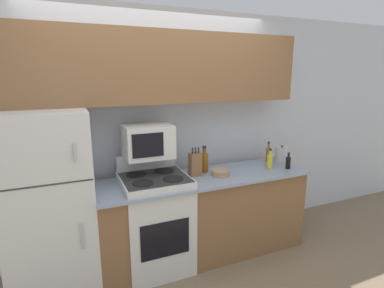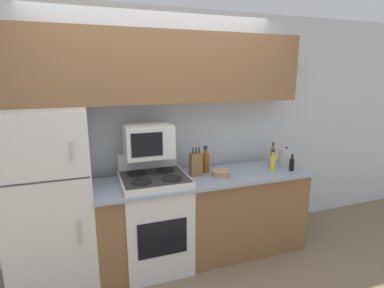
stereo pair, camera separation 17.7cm
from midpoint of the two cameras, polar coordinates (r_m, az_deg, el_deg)
ground_plane at (r=3.12m, az=-0.25°, el=-24.08°), size 12.00×12.00×0.00m
wall_back at (r=3.25m, az=-4.58°, el=2.19°), size 8.00×0.05×2.55m
lower_cabinets at (r=3.23m, az=4.01°, el=-13.49°), size 2.17×0.63×0.88m
refrigerator at (r=2.92m, az=-23.66°, el=-9.79°), size 0.70×0.73×1.61m
upper_cabinets at (r=3.00m, az=-3.79°, el=14.29°), size 2.88×0.35×0.67m
stove at (r=3.05m, az=-5.33°, el=-14.27°), size 0.63×0.61×1.11m
microwave at (r=2.88m, az=-6.61°, el=0.63°), size 0.45×0.34×0.31m
knife_block at (r=3.03m, az=2.38°, el=-3.88°), size 0.12×0.10×0.29m
bowl at (r=3.06m, az=7.24°, el=-5.48°), size 0.19×0.19×0.06m
bottle_soy_sauce at (r=3.40m, az=19.90°, el=-3.64°), size 0.05×0.05×0.18m
bottle_vinegar at (r=3.60m, az=16.44°, el=-2.06°), size 0.06×0.06×0.24m
bottle_cooking_spray at (r=3.35m, az=16.59°, el=-3.34°), size 0.06×0.06×0.22m
bottle_whiskey at (r=3.14m, az=4.19°, el=-3.47°), size 0.08×0.08×0.28m
kettle at (r=3.57m, az=18.79°, el=-2.35°), size 0.15×0.15×0.22m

